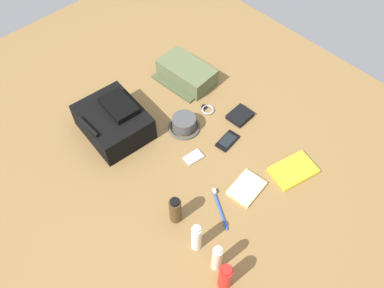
{
  "coord_description": "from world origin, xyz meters",
  "views": [
    {
      "loc": [
        -0.74,
        0.7,
        1.44
      ],
      "look_at": [
        0.0,
        0.0,
        0.04
      ],
      "focal_mm": 36.28,
      "sensor_mm": 36.0,
      "label": 1
    }
  ],
  "objects": [
    {
      "name": "wallet",
      "position": [
        -0.02,
        -0.3,
        0.01
      ],
      "size": [
        0.1,
        0.11,
        0.02
      ],
      "primitive_type": "cube",
      "rotation": [
        0.0,
        0.0,
        0.05
      ],
      "color": "black",
      "rests_on": "ground_plane"
    },
    {
      "name": "toiletry_pouch",
      "position": [
        0.34,
        -0.29,
        0.04
      ],
      "size": [
        0.3,
        0.22,
        0.09
      ],
      "color": "#56603D",
      "rests_on": "ground_plane"
    },
    {
      "name": "cologne_bottle",
      "position": [
        -0.2,
        0.28,
        0.07
      ],
      "size": [
        0.05,
        0.05,
        0.15
      ],
      "color": "#473319",
      "rests_on": "ground_plane"
    },
    {
      "name": "toothpaste_tube",
      "position": [
        -0.34,
        0.3,
        0.08
      ],
      "size": [
        0.04,
        0.04,
        0.17
      ],
      "color": "white",
      "rests_on": "ground_plane"
    },
    {
      "name": "backpack",
      "position": [
        0.32,
        0.18,
        0.07
      ],
      "size": [
        0.33,
        0.28,
        0.16
      ],
      "color": "black",
      "rests_on": "ground_plane"
    },
    {
      "name": "media_player",
      "position": [
        -0.04,
        0.03,
        0.01
      ],
      "size": [
        0.06,
        0.09,
        0.01
      ],
      "color": "#B7B7BC",
      "rests_on": "ground_plane"
    },
    {
      "name": "notepad",
      "position": [
        -0.31,
        -0.03,
        0.01
      ],
      "size": [
        0.13,
        0.16,
        0.02
      ],
      "primitive_type": "cube",
      "rotation": [
        0.0,
        0.0,
        0.13
      ],
      "color": "beige",
      "rests_on": "ground_plane"
    },
    {
      "name": "paperback_novel",
      "position": [
        -0.39,
        -0.24,
        0.01
      ],
      "size": [
        0.17,
        0.22,
        0.02
      ],
      "color": "yellow",
      "rests_on": "ground_plane"
    },
    {
      "name": "cell_phone",
      "position": [
        -0.08,
        -0.15,
        0.01
      ],
      "size": [
        0.07,
        0.12,
        0.01
      ],
      "color": "black",
      "rests_on": "ground_plane"
    },
    {
      "name": "ground_plane",
      "position": [
        0.0,
        0.0,
        -0.01
      ],
      "size": [
        2.64,
        2.02,
        0.02
      ],
      "primitive_type": "cube",
      "color": "brown",
      "rests_on": "ground"
    },
    {
      "name": "wristwatch",
      "position": [
        0.12,
        -0.22,
        0.01
      ],
      "size": [
        0.07,
        0.06,
        0.01
      ],
      "color": "#99999E",
      "rests_on": "ground_plane"
    },
    {
      "name": "sunscreen_spray",
      "position": [
        -0.51,
        0.33,
        0.08
      ],
      "size": [
        0.05,
        0.05,
        0.16
      ],
      "color": "red",
      "rests_on": "ground_plane"
    },
    {
      "name": "toothbrush",
      "position": [
        -0.29,
        0.12,
        0.01
      ],
      "size": [
        0.17,
        0.1,
        0.02
      ],
      "color": "blue",
      "rests_on": "ground_plane"
    },
    {
      "name": "lotion_bottle",
      "position": [
        -0.45,
        0.3,
        0.08
      ],
      "size": [
        0.04,
        0.04,
        0.17
      ],
      "color": "beige",
      "rests_on": "ground_plane"
    },
    {
      "name": "bucket_hat",
      "position": [
        0.11,
        -0.06,
        0.03
      ],
      "size": [
        0.15,
        0.15,
        0.07
      ],
      "color": "#444444",
      "rests_on": "ground_plane"
    }
  ]
}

